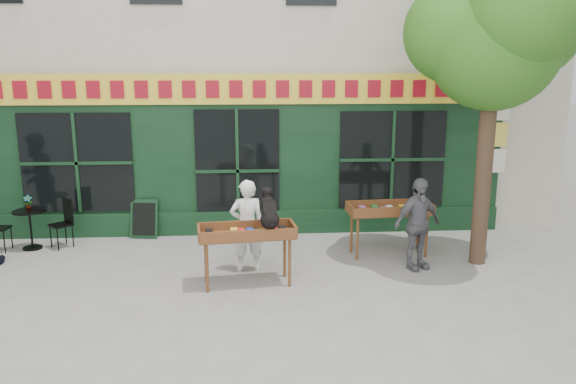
% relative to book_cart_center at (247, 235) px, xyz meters
% --- Properties ---
extents(ground, '(80.00, 80.00, 0.00)m').
position_rel_book_cart_center_xyz_m(ground, '(-0.19, 0.45, -0.82)').
color(ground, slate).
rests_on(ground, ground).
extents(building, '(14.00, 7.26, 10.00)m').
position_rel_book_cart_center_xyz_m(building, '(-0.19, 6.43, 4.15)').
color(building, beige).
rests_on(building, ground).
extents(street_tree, '(3.05, 2.90, 5.60)m').
position_rel_book_cart_center_xyz_m(street_tree, '(4.15, 0.81, 3.29)').
color(street_tree, '#382619').
rests_on(street_tree, ground).
extents(book_cart_center, '(1.56, 0.79, 0.99)m').
position_rel_book_cart_center_xyz_m(book_cart_center, '(0.00, 0.00, 0.00)').
color(book_cart_center, brown).
rests_on(book_cart_center, ground).
extents(dog, '(0.41, 0.64, 0.60)m').
position_rel_book_cart_center_xyz_m(dog, '(0.35, -0.05, 0.47)').
color(dog, black).
rests_on(dog, book_cart_center).
extents(woman, '(0.62, 0.45, 1.59)m').
position_rel_book_cart_center_xyz_m(woman, '(0.00, 0.65, -0.03)').
color(woman, white).
rests_on(woman, ground).
extents(book_cart_right, '(1.54, 0.72, 0.99)m').
position_rel_book_cart_center_xyz_m(book_cart_right, '(2.61, 1.28, 0.00)').
color(book_cart_right, brown).
rests_on(book_cart_right, ground).
extents(man_right, '(1.02, 0.74, 1.60)m').
position_rel_book_cart_center_xyz_m(man_right, '(2.91, 0.53, -0.02)').
color(man_right, '#57575C').
rests_on(man_right, ground).
extents(bistro_table, '(0.60, 0.60, 0.76)m').
position_rel_book_cart_center_xyz_m(bistro_table, '(-4.15, 2.08, -0.28)').
color(bistro_table, black).
rests_on(bistro_table, ground).
extents(bistro_chair_right, '(0.51, 0.51, 0.95)m').
position_rel_book_cart_center_xyz_m(bistro_chair_right, '(-3.53, 2.19, -0.26)').
color(bistro_chair_right, black).
rests_on(bistro_chair_right, ground).
extents(potted_plant, '(0.17, 0.14, 0.29)m').
position_rel_book_cart_center_xyz_m(potted_plant, '(-4.15, 2.08, 0.09)').
color(potted_plant, gray).
rests_on(potted_plant, bistro_table).
extents(chalkboard, '(0.58, 0.27, 0.79)m').
position_rel_book_cart_center_xyz_m(chalkboard, '(-2.11, 2.64, -0.42)').
color(chalkboard, black).
rests_on(chalkboard, ground).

